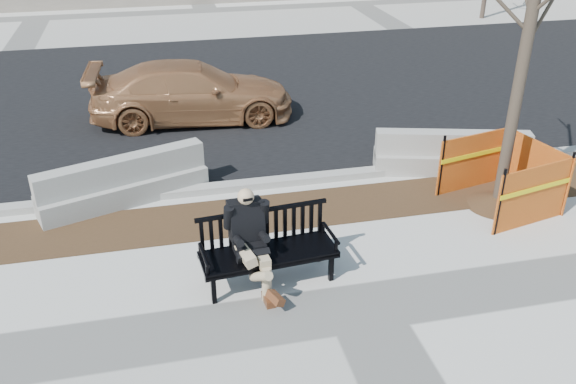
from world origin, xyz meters
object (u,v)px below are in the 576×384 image
Objects in this scene: jersey_barrier_right at (449,171)px; bench at (269,280)px; jersey_barrier_left at (126,201)px; tree_fence at (497,205)px; seated_man at (251,282)px; sedan at (194,119)px.

bench is at bearing -131.37° from jersey_barrier_right.
tree_fence is at bearing -33.32° from jersey_barrier_left.
seated_man is at bearing -164.58° from tree_fence.
bench is at bearing -11.46° from seated_man.
jersey_barrier_right is (5.79, -0.14, 0.00)m from jersey_barrier_left.
seated_man is 6.23m from sedan.
jersey_barrier_left is (-6.00, 1.49, 0.00)m from tree_fence.
bench is at bearing -172.24° from sedan.
seated_man is at bearing -77.78° from jersey_barrier_left.
jersey_barrier_left is at bearing 116.59° from seated_man.
tree_fence is (4.35, 1.20, 0.00)m from seated_man.
bench is 0.25m from seated_man.
seated_man reaches higher than jersey_barrier_right.
tree_fence is (4.10, 1.23, 0.00)m from bench.
seated_man is at bearing -174.51° from sedan.
sedan is (-4.55, 5.02, 0.00)m from tree_fence.
jersey_barrier_right is at bearing -20.83° from jersey_barrier_left.
tree_fence reaches higher than bench.
jersey_barrier_left is at bearing 120.01° from bench.
sedan is 1.58× the size of jersey_barrier_right.
sedan is 1.55× the size of jersey_barrier_left.
tree_fence is at bearing -134.24° from sedan.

